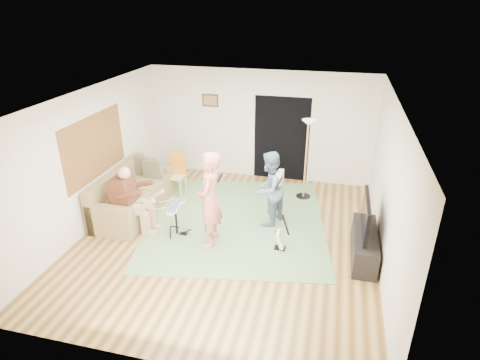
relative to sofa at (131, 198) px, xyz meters
name	(u,v)px	position (x,y,z in m)	size (l,w,h in m)	color
floor	(228,238)	(2.30, -0.54, -0.31)	(6.00, 6.00, 0.00)	brown
walls	(227,174)	(2.30, -0.54, 1.04)	(5.50, 6.00, 2.70)	silver
ceiling	(226,99)	(2.30, -0.54, 2.39)	(6.00, 6.00, 0.00)	white
window_blinds	(95,147)	(-0.44, -0.34, 1.24)	(2.05, 2.05, 0.00)	brown
doorway	(281,139)	(2.85, 2.45, 0.74)	(2.10, 2.10, 0.00)	black
picture_frame	(210,100)	(1.05, 2.45, 1.59)	(0.42, 0.03, 0.32)	#3F2314
area_rug	(237,220)	(2.31, 0.11, -0.30)	(3.54, 3.81, 0.02)	#5D7F4D
sofa	(131,198)	(0.00, 0.00, 0.00)	(0.93, 2.27, 0.92)	olive
drummer	(133,206)	(0.42, -0.65, 0.21)	(0.86, 0.48, 1.32)	#582C18
drum_kit	(176,221)	(1.30, -0.65, -0.02)	(0.36, 0.64, 0.66)	black
singer	(210,200)	(2.03, -0.77, 0.60)	(0.66, 0.43, 1.82)	#DA6E5E
microphone	(220,178)	(2.23, -0.77, 1.05)	(0.06, 0.06, 0.24)	black
guitarist	(269,189)	(2.95, 0.18, 0.47)	(0.75, 0.59, 1.55)	slate
guitar_held	(280,177)	(3.15, 0.18, 0.75)	(0.12, 0.60, 0.26)	silver
guitar_spare	(281,239)	(3.34, -0.68, -0.09)	(0.26, 0.24, 0.73)	black
torchiere_lamp	(307,146)	(3.54, 1.53, 0.96)	(0.33, 0.33, 1.84)	black
dining_chair	(177,179)	(0.62, 1.06, 0.03)	(0.40, 0.42, 0.95)	#CEB486
tv_cabinet	(364,245)	(4.80, -0.56, -0.06)	(0.40, 1.40, 0.50)	black
television	(366,215)	(4.75, -0.56, 0.54)	(0.06, 1.15, 0.60)	black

